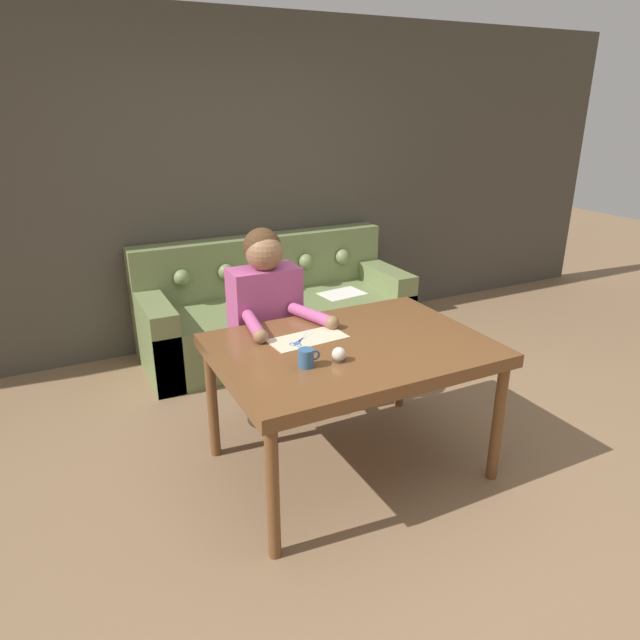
{
  "coord_description": "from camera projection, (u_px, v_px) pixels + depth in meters",
  "views": [
    {
      "loc": [
        -1.48,
        -2.25,
        1.94
      ],
      "look_at": [
        -0.2,
        0.27,
        0.85
      ],
      "focal_mm": 32.0,
      "sensor_mm": 36.0,
      "label": 1
    }
  ],
  "objects": [
    {
      "name": "dining_table",
      "position": [
        351.0,
        356.0,
        3.01
      ],
      "size": [
        1.41,
        1.02,
        0.75
      ],
      "color": "brown",
      "rests_on": "ground_plane"
    },
    {
      "name": "pin_cushion",
      "position": [
        339.0,
        355.0,
        2.77
      ],
      "size": [
        0.07,
        0.07,
        0.07
      ],
      "color": "#4C3828",
      "rests_on": "dining_table"
    },
    {
      "name": "mug",
      "position": [
        306.0,
        358.0,
        2.71
      ],
      "size": [
        0.11,
        0.08,
        0.09
      ],
      "color": "#335B84",
      "rests_on": "dining_table"
    },
    {
      "name": "scissors",
      "position": [
        299.0,
        342.0,
        3.0
      ],
      "size": [
        0.18,
        0.17,
        0.01
      ],
      "color": "silver",
      "rests_on": "dining_table"
    },
    {
      "name": "pattern_paper_main",
      "position": [
        308.0,
        339.0,
        3.04
      ],
      "size": [
        0.43,
        0.23,
        0.0
      ],
      "color": "beige",
      "rests_on": "dining_table"
    },
    {
      "name": "ground_plane",
      "position": [
        374.0,
        471.0,
        3.19
      ],
      "size": [
        16.0,
        16.0,
        0.0
      ],
      "primitive_type": "plane",
      "color": "#846647"
    },
    {
      "name": "couch",
      "position": [
        275.0,
        312.0,
        4.7
      ],
      "size": [
        2.16,
        0.85,
        0.9
      ],
      "color": "olive",
      "rests_on": "ground_plane"
    },
    {
      "name": "wall_back",
      "position": [
        231.0,
        186.0,
        4.62
      ],
      "size": [
        8.0,
        0.06,
        2.6
      ],
      "color": "#474238",
      "rests_on": "ground_plane"
    },
    {
      "name": "person",
      "position": [
        266.0,
        326.0,
        3.48
      ],
      "size": [
        0.51,
        0.63,
        1.26
      ],
      "color": "#33281E",
      "rests_on": "ground_plane"
    }
  ]
}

